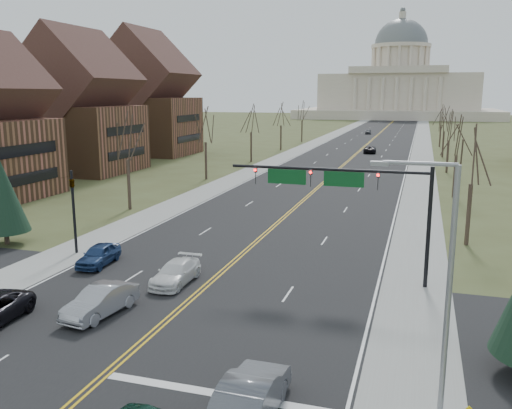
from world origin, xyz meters
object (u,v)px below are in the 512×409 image
Objects in this scene: signal_mast at (343,187)px; car_far_nb at (370,149)px; street_light at (442,275)px; car_sb_outer_second at (99,255)px; car_sb_inner_lead at (100,301)px; car_nb_outer_lead at (250,396)px; signal_left at (73,202)px; car_sb_inner_second at (176,273)px; car_far_sb at (368,132)px.

signal_mast is 74.48m from car_far_nb.
street_light is (5.29, -13.50, -0.54)m from signal_mast.
signal_mast is 2.97× the size of car_sb_outer_second.
street_light is at bearing -68.59° from signal_mast.
car_sb_outer_second is at bearing -172.99° from signal_mast.
car_sb_inner_lead reaches higher than car_sb_outer_second.
car_sb_inner_lead is 8.72m from car_sb_outer_second.
car_nb_outer_lead is (-0.86, -15.63, -4.91)m from signal_mast.
signal_mast is 2.46× the size of car_far_nb.
signal_mast is at bearing 90.40° from car_far_nb.
street_light reaches higher than car_far_nb.
signal_left is 1.32× the size of car_sb_inner_second.
car_nb_outer_lead is at bearing -40.82° from signal_left.
signal_left reaches higher than car_sb_inner_second.
car_far_sb is (-15.63, 138.14, -4.54)m from street_light.
signal_mast reaches higher than car_far_nb.
car_sb_inner_second is 1.11× the size of car_sb_outer_second.
car_sb_outer_second is at bearing -42.20° from car_nb_outer_lead.
signal_left is at bearing 75.88° from car_far_nb.
signal_mast is 11.28m from car_sb_inner_second.
street_light is at bearing -33.43° from car_sb_inner_second.
car_far_nb is (13.83, 74.13, -3.02)m from signal_left.
car_far_sb is at bearing -85.91° from car_nb_outer_lead.
street_light is 2.22× the size of car_sb_outer_second.
car_nb_outer_lead reaches higher than car_sb_outer_second.
car_sb_inner_lead is 5.74m from car_sb_inner_second.
car_nb_outer_lead is at bearing -47.36° from car_sb_outer_second.
signal_mast is at bearing 2.07° from car_sb_outer_second.
car_sb_inner_lead reaches higher than car_far_nb.
car_sb_outer_second is (3.12, -1.95, -3.01)m from signal_left.
car_nb_outer_lead reaches higher than car_sb_inner_lead.
car_nb_outer_lead is at bearing -160.92° from street_light.
street_light reaches higher than car_sb_outer_second.
car_sb_outer_second is (-6.47, 1.77, 0.04)m from car_sb_inner_second.
car_sb_outer_second is (-4.81, 7.27, -0.06)m from car_sb_inner_lead.
car_sb_inner_second is at bearing -94.04° from car_far_sb.
car_sb_inner_second is (9.59, -3.72, -3.04)m from signal_left.
street_light is 2.30× the size of car_far_sb.
car_far_nb reaches higher than car_sb_inner_second.
signal_left is 10.72m from car_sb_inner_second.
car_sb_outer_second is at bearing -96.96° from car_far_sb.
street_light is at bearing -29.12° from signal_left.
street_light reaches higher than car_sb_inner_second.
street_light is 17.44m from car_sb_inner_lead.
signal_mast is 16.40m from car_nb_outer_lead.
car_sb_inner_lead is (-10.16, 6.41, -0.08)m from car_nb_outer_lead.
car_sb_outer_second reaches higher than car_sb_inner_second.
car_far_nb is at bearing 79.43° from signal_left.
car_nb_outer_lead is (18.09, -15.63, -2.87)m from signal_left.
signal_mast reaches higher than signal_left.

